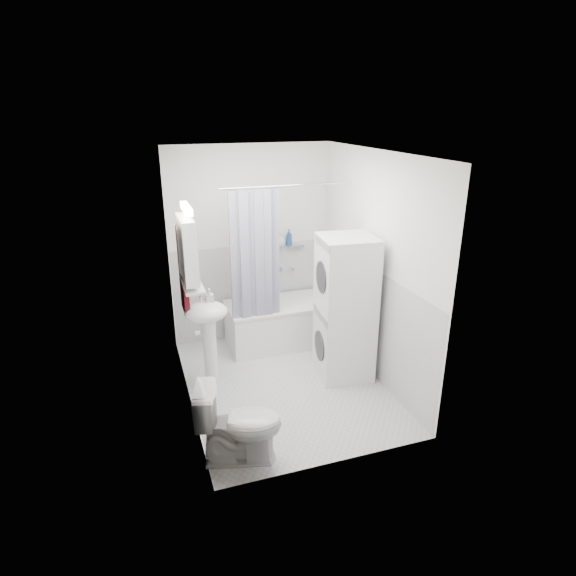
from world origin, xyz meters
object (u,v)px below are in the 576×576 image
object	(u,v)px
washer_dryer	(345,308)
toilet	(239,424)
sink	(207,325)
bathtub	(285,321)

from	to	relation	value
washer_dryer	toilet	xyz separation A→B (m)	(-1.40, -1.00, -0.44)
sink	washer_dryer	world-z (taller)	washer_dryer
bathtub	sink	xyz separation A→B (m)	(-1.06, -0.70, 0.41)
washer_dryer	sink	bearing A→B (deg)	177.45
sink	washer_dryer	xyz separation A→B (m)	(1.43, -0.22, 0.08)
sink	washer_dryer	bearing A→B (deg)	-8.57
sink	toilet	world-z (taller)	sink
washer_dryer	toilet	distance (m)	1.77
bathtub	sink	world-z (taller)	sink
sink	washer_dryer	size ratio (longest dim) A/B	0.67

